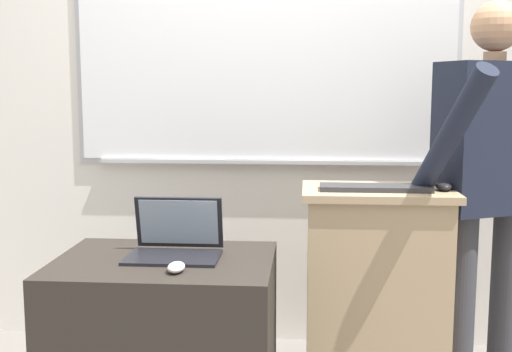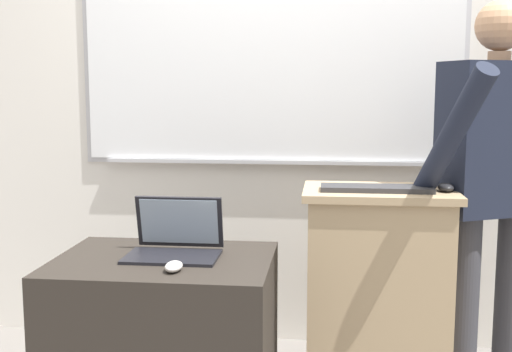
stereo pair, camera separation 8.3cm
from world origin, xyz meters
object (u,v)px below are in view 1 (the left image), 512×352
side_desk (166,349)px  person_presenter (489,175)px  lectern_podium (375,299)px  computer_mouse_by_keyboard (444,186)px  wireless_keyboard (375,188)px  laptop (176,238)px  computer_mouse_by_laptop (176,267)px

side_desk → person_presenter: bearing=17.4°
lectern_podium → computer_mouse_by_keyboard: computer_mouse_by_keyboard is taller
wireless_keyboard → computer_mouse_by_keyboard: 0.27m
laptop → computer_mouse_by_keyboard: computer_mouse_by_keyboard is taller
person_presenter → computer_mouse_by_keyboard: 0.26m
side_desk → computer_mouse_by_laptop: 0.41m
lectern_podium → computer_mouse_by_laptop: 0.90m
lectern_podium → wireless_keyboard: (-0.02, -0.05, 0.47)m
side_desk → computer_mouse_by_laptop: size_ratio=8.14×
person_presenter → lectern_podium: bearing=168.1°
lectern_podium → person_presenter: 0.70m
wireless_keyboard → computer_mouse_by_keyboard: bearing=3.3°
lectern_podium → computer_mouse_by_laptop: lectern_podium is taller
wireless_keyboard → computer_mouse_by_keyboard: size_ratio=4.36×
person_presenter → wireless_keyboard: size_ratio=3.86×
computer_mouse_by_laptop → laptop: bearing=101.4°
person_presenter → computer_mouse_by_keyboard: size_ratio=16.84×
wireless_keyboard → side_desk: bearing=-163.0°
side_desk → computer_mouse_by_keyboard: computer_mouse_by_keyboard is taller
lectern_podium → computer_mouse_by_keyboard: (0.25, -0.04, 0.48)m
side_desk → person_presenter: (1.28, 0.40, 0.63)m
side_desk → person_presenter: 1.48m
computer_mouse_by_laptop → computer_mouse_by_keyboard: (0.99, 0.42, 0.23)m
person_presenter → wireless_keyboard: (-0.48, -0.16, -0.03)m
lectern_podium → side_desk: (-0.82, -0.30, -0.12)m
lectern_podium → wireless_keyboard: wireless_keyboard is taller
person_presenter → wireless_keyboard: person_presenter is taller
laptop → computer_mouse_by_laptop: bearing=-78.6°
computer_mouse_by_keyboard → laptop: bearing=-169.6°
side_desk → wireless_keyboard: 1.03m
side_desk → computer_mouse_by_keyboard: bearing=13.7°
laptop → computer_mouse_by_laptop: 0.24m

